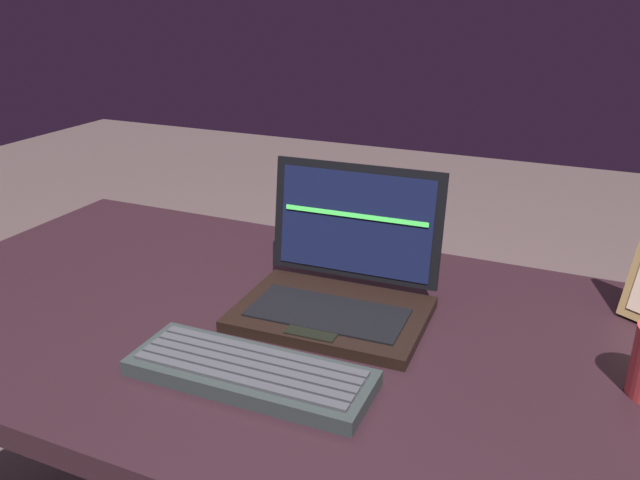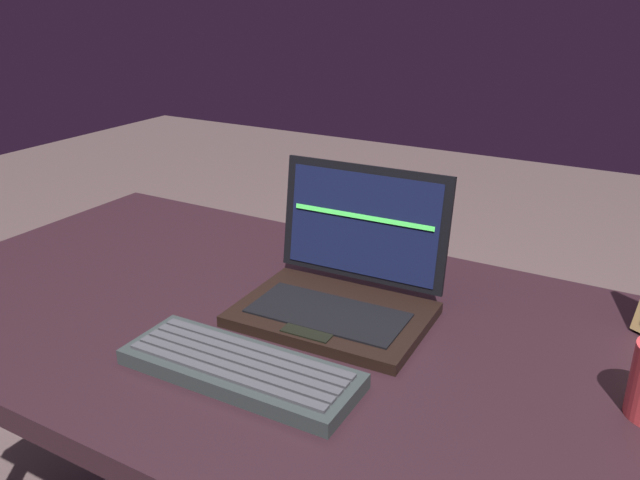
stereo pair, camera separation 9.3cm
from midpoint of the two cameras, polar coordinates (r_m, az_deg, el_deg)
name	(u,v)px [view 1 (the left image)]	position (r m, az deg, el deg)	size (l,w,h in m)	color
desk	(285,352)	(1.09, -5.62, -9.97)	(1.42, 0.76, 0.71)	black
laptop_front	(339,285)	(1.06, -0.83, -4.05)	(0.31, 0.25, 0.23)	black
external_keyboard	(250,372)	(0.91, -9.20, -11.60)	(0.35, 0.13, 0.03)	#262D2C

